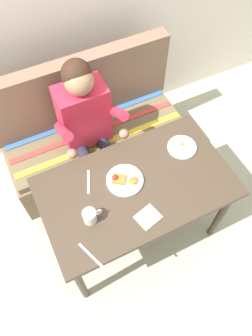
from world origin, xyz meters
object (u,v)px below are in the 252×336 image
object	(u,v)px
couch	(94,137)
knife	(91,256)
person	(88,123)
napkin	(148,217)
fork	(88,182)
plate_breakfast	(124,180)
table	(136,192)
plate_eggs	(182,147)
coffee_mug	(90,216)

from	to	relation	value
couch	knife	bearing A→B (deg)	-111.96
person	napkin	bearing A→B (deg)	-86.76
couch	fork	distance (m)	0.78
plate_breakfast	fork	size ratio (longest dim) A/B	1.36
table	fork	distance (m)	0.31
person	knife	distance (m)	0.94
table	fork	bearing A→B (deg)	149.24
knife	person	bearing A→B (deg)	48.17
table	couch	xyz separation A→B (m)	(0.00, 0.76, -0.32)
plate_eggs	coffee_mug	distance (m)	0.77
table	knife	world-z (taller)	knife
couch	napkin	size ratio (longest dim) A/B	10.75
couch	plate_breakfast	bearing A→B (deg)	-94.53
couch	coffee_mug	bearing A→B (deg)	-111.98
plate_breakfast	coffee_mug	size ratio (longest dim) A/B	1.96
plate_breakfast	knife	world-z (taller)	plate_breakfast
couch	plate_breakfast	xyz separation A→B (m)	(-0.06, -0.70, 0.41)
coffee_mug	napkin	size ratio (longest dim) A/B	0.88
napkin	plate_breakfast	bearing A→B (deg)	93.73
person	plate_breakfast	size ratio (longest dim) A/B	5.23
plate_eggs	coffee_mug	size ratio (longest dim) A/B	1.63
table	plate_eggs	bearing A→B (deg)	17.18
table	napkin	bearing A→B (deg)	-99.75
couch	knife	xyz separation A→B (m)	(-0.42, -1.05, 0.40)
person	napkin	world-z (taller)	person
napkin	knife	world-z (taller)	napkin
coffee_mug	napkin	xyz separation A→B (m)	(0.30, -0.13, -0.04)
plate_breakfast	napkin	xyz separation A→B (m)	(0.02, -0.28, -0.01)
plate_eggs	knife	world-z (taller)	plate_eggs
knife	coffee_mug	bearing A→B (deg)	47.58
knife	plate_breakfast	bearing A→B (deg)	22.80
plate_breakfast	table	bearing A→B (deg)	-48.44
plate_eggs	plate_breakfast	bearing A→B (deg)	-172.34
plate_eggs	person	bearing A→B (deg)	136.15
plate_eggs	fork	xyz separation A→B (m)	(-0.66, 0.03, -0.01)
napkin	fork	xyz separation A→B (m)	(-0.22, 0.37, -0.00)
couch	napkin	xyz separation A→B (m)	(-0.04, -0.98, 0.40)
person	fork	bearing A→B (deg)	-111.95
plate_eggs	napkin	size ratio (longest dim) A/B	1.44
plate_breakfast	napkin	size ratio (longest dim) A/B	1.73
coffee_mug	fork	distance (m)	0.26
knife	couch	bearing A→B (deg)	47.46
table	plate_eggs	distance (m)	0.43
couch	table	bearing A→B (deg)	-90.00
couch	plate_breakfast	size ratio (longest dim) A/B	6.21
coffee_mug	napkin	bearing A→B (deg)	-23.82
couch	coffee_mug	xyz separation A→B (m)	(-0.34, -0.85, 0.45)
napkin	knife	size ratio (longest dim) A/B	0.67
plate_eggs	fork	size ratio (longest dim) A/B	1.13
napkin	knife	xyz separation A→B (m)	(-0.39, -0.07, -0.00)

